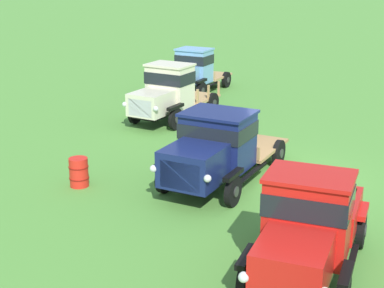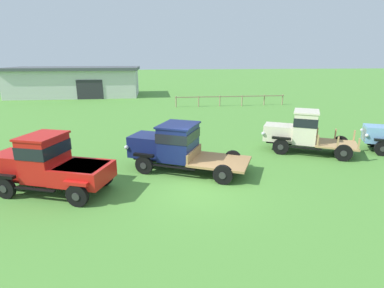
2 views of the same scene
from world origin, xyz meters
name	(u,v)px [view 1 (image 1 of 2)]	position (x,y,z in m)	size (l,w,h in m)	color
ground_plane	(288,177)	(0.00, 0.00, 0.00)	(240.00, 240.00, 0.00)	#518E38
vintage_truck_second_in_line	(308,225)	(-5.83, 0.41, 1.15)	(5.06, 3.28, 2.31)	black
vintage_truck_midrow_center	(215,148)	(-0.79, 2.27, 1.18)	(5.94, 4.22, 2.20)	black
vintage_truck_far_side	(167,92)	(6.38, 4.12, 1.22)	(5.17, 3.86, 2.34)	black
vintage_truck_back_of_row	(193,70)	(11.66, 3.19, 1.14)	(4.79, 3.49, 2.20)	black
oil_drum_beside_row	(79,172)	(-0.88, 6.22, 0.43)	(0.58, 0.58, 0.86)	red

